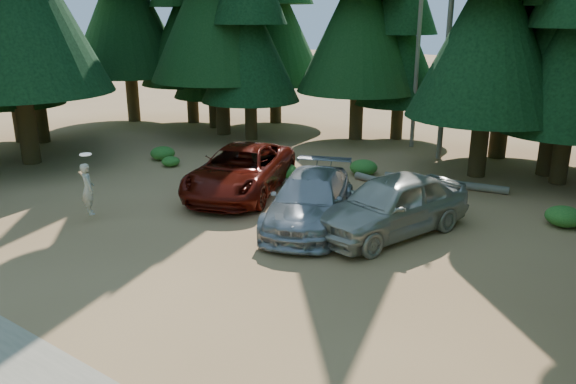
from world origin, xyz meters
name	(u,v)px	position (x,y,z in m)	size (l,w,h in m)	color
ground	(207,261)	(0.00, 0.00, 0.00)	(160.00, 160.00, 0.00)	olive
forest_belt_north	(426,154)	(0.00, 15.00, 0.00)	(36.00, 7.00, 22.00)	black
forest_belt_west	(28,153)	(-15.50, 4.00, 0.00)	(6.00, 22.00, 22.00)	black
snag_front	(450,22)	(0.80, 14.50, 6.00)	(0.24, 0.24, 12.00)	#71675A
snag_back	(418,44)	(-1.20, 16.00, 5.00)	(0.20, 0.20, 10.00)	#71675A
red_pickup	(241,170)	(-3.20, 5.19, 0.86)	(2.85, 6.18, 1.72)	#5E1008
silver_minivan_center	(310,200)	(0.69, 3.95, 0.80)	(2.25, 5.52, 1.60)	#9C9FA4
silver_minivan_right	(391,205)	(3.09, 4.70, 0.91)	(2.15, 5.35, 1.82)	#B8B3A3
frisbee_player	(88,188)	(-5.27, 0.16, 1.06)	(0.71, 0.59, 1.96)	beige
log_left	(316,187)	(-1.06, 7.05, 0.13)	(0.26, 0.26, 3.67)	#71675A
log_mid	(390,184)	(1.05, 8.99, 0.14)	(0.28, 0.28, 3.40)	#71675A
log_right	(444,183)	(2.66, 10.35, 0.15)	(0.30, 0.30, 4.69)	#71675A
shrub_far_left	(163,153)	(-9.30, 6.89, 0.30)	(1.10, 1.10, 0.61)	#1F671F
shrub_left	(299,183)	(-1.73, 6.87, 0.23)	(0.85, 0.85, 0.47)	#1F671F
shrub_center_left	(282,172)	(-2.92, 7.37, 0.35)	(1.28, 1.28, 0.71)	#1F671F
shrub_center_right	(364,167)	(-0.67, 10.00, 0.31)	(1.14, 1.14, 0.63)	#1F671F
shrub_right	(423,199)	(2.92, 7.59, 0.29)	(1.07, 1.07, 0.59)	#1F671F
shrub_far_right	(564,216)	(7.23, 8.47, 0.31)	(1.13, 1.13, 0.62)	#1F671F
shrub_edge_west	(171,161)	(-8.14, 6.29, 0.22)	(0.79, 0.79, 0.43)	#1F671F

